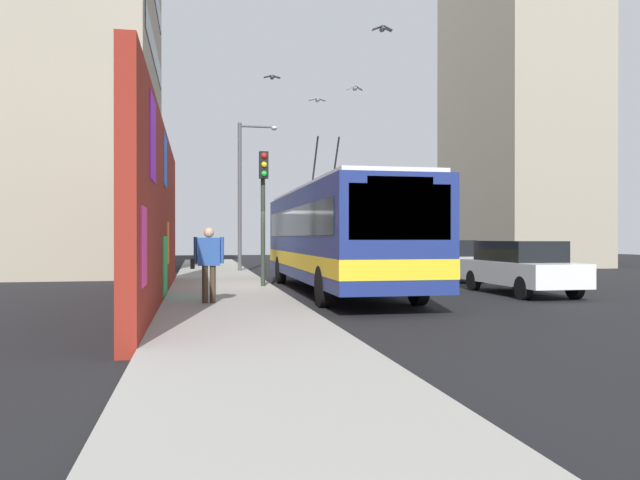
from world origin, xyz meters
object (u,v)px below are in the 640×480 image
(pedestrian_near_wall, at_px, (208,258))
(parked_car_white, at_px, (520,266))
(traffic_light, at_px, (263,195))
(street_lamp, at_px, (244,186))
(city_bus, at_px, (336,234))
(parked_car_silver, at_px, (444,259))

(pedestrian_near_wall, bearing_deg, parked_car_white, -76.81)
(traffic_light, xyz_separation_m, street_lamp, (9.52, -0.10, 1.08))
(city_bus, bearing_deg, traffic_light, 67.74)
(city_bus, xyz_separation_m, traffic_light, (0.88, 2.15, 1.22))
(parked_car_white, height_order, traffic_light, traffic_light)
(parked_car_white, distance_m, parked_car_silver, 5.71)
(city_bus, height_order, parked_car_white, city_bus)
(city_bus, distance_m, pedestrian_near_wall, 5.50)
(city_bus, xyz_separation_m, parked_car_silver, (4.05, -5.20, -0.95))
(parked_car_white, xyz_separation_m, street_lamp, (12.06, 7.25, 3.25))
(parked_car_white, height_order, street_lamp, street_lamp)
(pedestrian_near_wall, distance_m, street_lamp, 14.61)
(traffic_light, bearing_deg, pedestrian_near_wall, 159.22)
(city_bus, height_order, traffic_light, city_bus)
(traffic_light, bearing_deg, parked_car_silver, -66.68)
(traffic_light, distance_m, street_lamp, 9.58)
(pedestrian_near_wall, bearing_deg, street_lamp, -7.53)
(pedestrian_near_wall, height_order, street_lamp, street_lamp)
(city_bus, xyz_separation_m, parked_car_white, (-1.66, -5.20, -0.95))
(parked_car_white, relative_size, traffic_light, 1.10)
(city_bus, distance_m, street_lamp, 10.84)
(city_bus, height_order, pedestrian_near_wall, city_bus)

